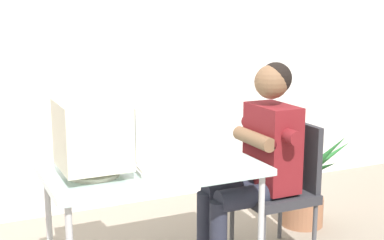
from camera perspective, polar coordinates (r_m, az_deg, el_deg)
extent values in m
cube|color=silver|center=(4.42, -7.18, 10.05)|extent=(8.00, 0.10, 3.00)
cylinder|color=#B7B7BC|center=(3.25, 7.26, -11.50)|extent=(0.04, 0.04, 0.69)
cylinder|color=#B7B7BC|center=(3.39, -14.81, -10.86)|extent=(0.04, 0.04, 0.69)
cylinder|color=#B7B7BC|center=(3.72, 2.47, -8.38)|extent=(0.04, 0.04, 0.69)
cube|color=silver|center=(3.14, -4.11, -5.22)|extent=(1.23, 0.70, 0.04)
cylinder|color=beige|center=(2.99, -10.30, -5.62)|extent=(0.28, 0.28, 0.02)
cylinder|color=beige|center=(2.99, -10.32, -5.15)|extent=(0.06, 0.06, 0.03)
cube|color=beige|center=(2.94, -10.46, -1.49)|extent=(0.36, 0.37, 0.36)
cube|color=black|center=(2.99, -7.05, -1.16)|extent=(0.01, 0.32, 0.30)
cube|color=silver|center=(3.13, -5.14, -4.65)|extent=(0.19, 0.48, 0.02)
cube|color=beige|center=(3.13, -5.15, -4.37)|extent=(0.16, 0.44, 0.01)
cylinder|color=#4C4C51|center=(3.67, 12.78, -11.49)|extent=(0.03, 0.03, 0.39)
cylinder|color=#4C4C51|center=(3.76, 4.24, -10.59)|extent=(0.03, 0.03, 0.39)
cylinder|color=#4C4C51|center=(3.96, 9.27, -9.57)|extent=(0.03, 0.03, 0.39)
cube|color=#2D2D33|center=(3.62, 8.56, -7.77)|extent=(0.45, 0.45, 0.06)
cube|color=#2D2D33|center=(3.66, 11.37, -3.59)|extent=(0.04, 0.41, 0.44)
cube|color=maroon|center=(3.52, 8.45, -2.83)|extent=(0.22, 0.38, 0.55)
sphere|color=brown|center=(3.43, 8.38, 4.00)|extent=(0.22, 0.22, 0.22)
sphere|color=black|center=(3.44, 8.81, 4.35)|extent=(0.21, 0.21, 0.21)
cylinder|color=#262838|center=(3.42, 6.07, -8.05)|extent=(0.43, 0.14, 0.14)
cylinder|color=#262838|center=(3.56, 4.57, -7.17)|extent=(0.43, 0.14, 0.14)
cylinder|color=#262838|center=(3.40, 2.78, -12.35)|extent=(0.11, 0.11, 0.47)
cylinder|color=#262838|center=(3.55, 1.40, -11.28)|extent=(0.11, 0.11, 0.47)
cylinder|color=maroon|center=(3.31, 10.29, -1.72)|extent=(0.09, 0.14, 0.09)
cylinder|color=maroon|center=(3.66, 6.37, -0.29)|extent=(0.09, 0.14, 0.09)
cylinder|color=brown|center=(3.43, 6.52, -1.98)|extent=(0.09, 0.38, 0.09)
cylinder|color=#9E6647|center=(4.26, 11.51, -9.32)|extent=(0.32, 0.32, 0.22)
cylinder|color=brown|center=(4.19, 11.63, -6.78)|extent=(0.04, 0.04, 0.18)
cone|color=#296C31|center=(4.21, 13.76, -4.08)|extent=(0.46, 0.17, 0.33)
cone|color=#296C31|center=(4.29, 12.24, -3.68)|extent=(0.36, 0.36, 0.37)
cone|color=#296C31|center=(4.21, 10.13, -3.52)|extent=(0.19, 0.40, 0.41)
cone|color=#296C31|center=(4.09, 9.55, -4.29)|extent=(0.43, 0.24, 0.35)
cone|color=#296C31|center=(4.00, 11.06, -4.40)|extent=(0.36, 0.29, 0.41)
cone|color=#296C31|center=(4.00, 12.97, -5.12)|extent=(0.12, 0.47, 0.30)
cone|color=#296C31|center=(4.11, 13.58, -3.90)|extent=(0.29, 0.32, 0.44)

